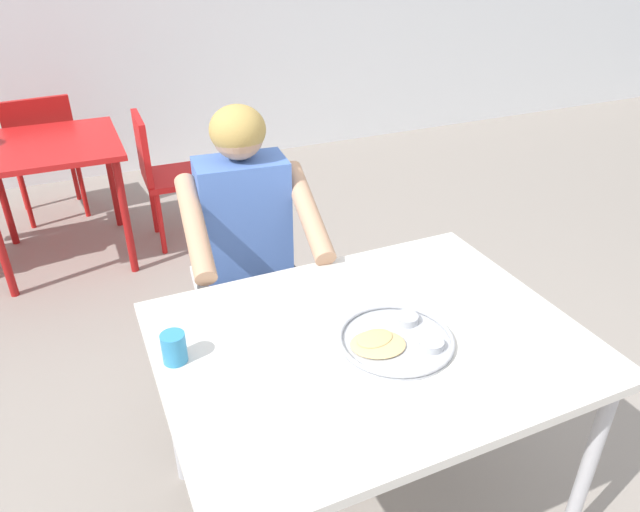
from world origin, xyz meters
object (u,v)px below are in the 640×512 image
at_px(chair_foreground, 241,264).
at_px(thali_tray, 396,339).
at_px(chair_red_right, 167,170).
at_px(chair_red_far, 43,149).
at_px(diner_foreground, 250,240).
at_px(table_background_red, 50,160).
at_px(drinking_cup, 174,347).
at_px(table_foreground, 370,357).

bearing_deg(chair_foreground, thali_tray, -80.81).
bearing_deg(chair_red_right, chair_foreground, -87.21).
distance_m(chair_red_right, chair_red_far, 0.95).
bearing_deg(diner_foreground, chair_red_right, 91.74).
bearing_deg(thali_tray, table_background_red, 109.89).
height_order(chair_foreground, table_background_red, chair_foreground).
distance_m(thali_tray, chair_foreground, 1.05).
distance_m(thali_tray, chair_red_far, 3.13).
height_order(drinking_cup, table_background_red, drinking_cup).
distance_m(thali_tray, diner_foreground, 0.80).
distance_m(table_foreground, diner_foreground, 0.75).
xyz_separation_m(drinking_cup, chair_red_far, (-0.32, 2.81, -0.30)).
relative_size(table_foreground, table_background_red, 1.52).
height_order(table_foreground, diner_foreground, diner_foreground).
bearing_deg(chair_red_far, drinking_cup, -83.60).
bearing_deg(diner_foreground, table_background_red, 113.12).
distance_m(chair_foreground, chair_red_right, 1.32).
bearing_deg(table_foreground, chair_red_right, 94.36).
bearing_deg(drinking_cup, chair_foreground, 62.98).
bearing_deg(diner_foreground, chair_foreground, 85.46).
relative_size(diner_foreground, chair_red_right, 1.50).
bearing_deg(diner_foreground, chair_red_far, 108.13).
height_order(drinking_cup, chair_red_right, drinking_cup).
height_order(diner_foreground, chair_red_right, diner_foreground).
height_order(diner_foreground, table_background_red, diner_foreground).
bearing_deg(drinking_cup, table_background_red, 96.96).
bearing_deg(thali_tray, chair_red_far, 106.80).
relative_size(table_foreground, chair_red_far, 1.40).
xyz_separation_m(thali_tray, chair_foreground, (-0.16, 1.00, -0.25)).
xyz_separation_m(thali_tray, drinking_cup, (-0.59, 0.17, 0.04)).
xyz_separation_m(table_foreground, chair_foreground, (-0.11, 0.96, -0.17)).
xyz_separation_m(table_foreground, thali_tray, (0.05, -0.05, 0.08)).
bearing_deg(thali_tray, chair_red_right, 95.58).
bearing_deg(chair_red_right, chair_red_far, 135.48).
bearing_deg(drinking_cup, chair_red_far, 96.40).
height_order(table_foreground, table_background_red, table_foreground).
bearing_deg(chair_foreground, chair_red_right, 92.79).
relative_size(thali_tray, chair_foreground, 0.38).
distance_m(table_background_red, chair_red_far, 0.64).
distance_m(drinking_cup, chair_foreground, 0.97).
bearing_deg(chair_red_right, drinking_cup, -99.49).
height_order(chair_foreground, chair_red_right, chair_foreground).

